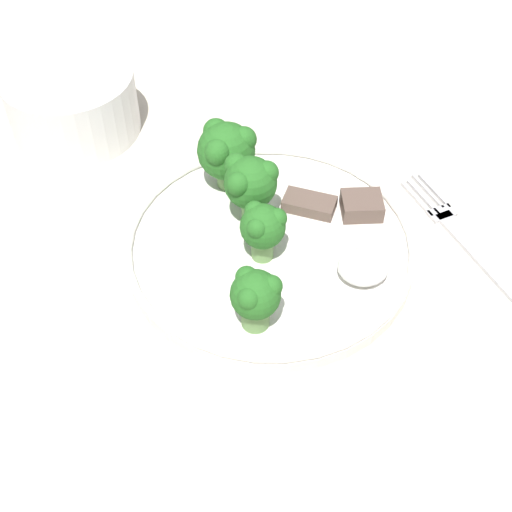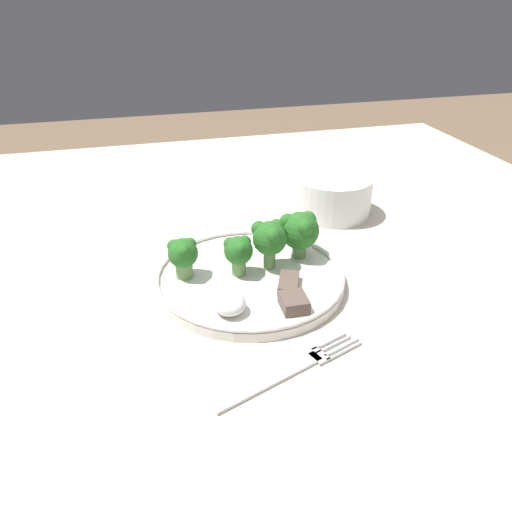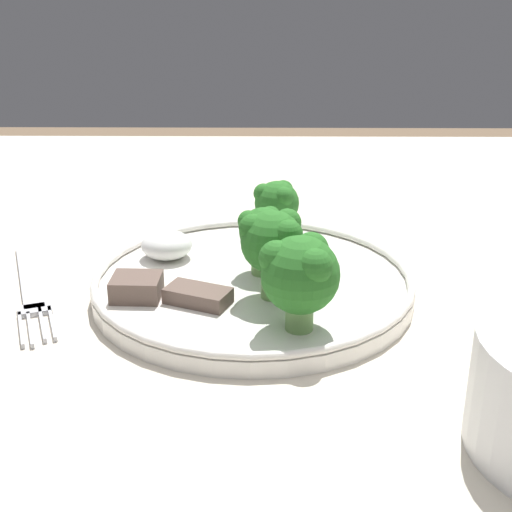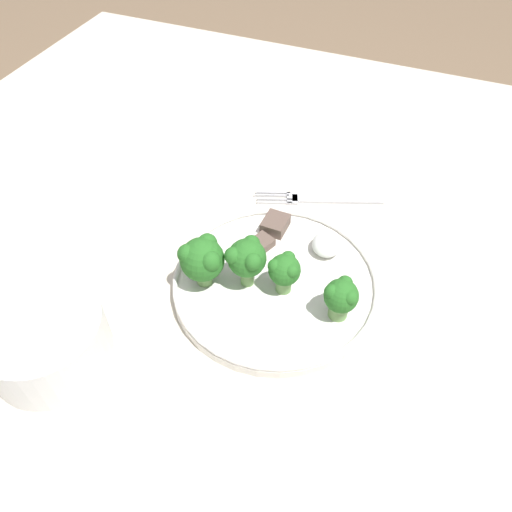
# 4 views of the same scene
# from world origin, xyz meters

# --- Properties ---
(table) EXTENTS (1.27, 1.18, 0.74)m
(table) POSITION_xyz_m (0.00, 0.00, 0.66)
(table) COLOR beige
(table) RESTS_ON ground_plane
(dinner_plate) EXTENTS (0.24, 0.24, 0.02)m
(dinner_plate) POSITION_xyz_m (0.02, -0.06, 0.75)
(dinner_plate) COLOR white
(dinner_plate) RESTS_ON table
(fork) EXTENTS (0.08, 0.17, 0.00)m
(fork) POSITION_xyz_m (0.20, -0.07, 0.74)
(fork) COLOR silver
(fork) RESTS_ON table
(cream_bowl) EXTENTS (0.13, 0.13, 0.06)m
(cream_bowl) POSITION_xyz_m (-0.15, 0.12, 0.77)
(cream_bowl) COLOR white
(cream_bowl) RESTS_ON table
(broccoli_floret_near_rim_left) EXTENTS (0.05, 0.04, 0.07)m
(broccoli_floret_near_rim_left) POSITION_xyz_m (0.01, -0.03, 0.80)
(broccoli_floret_near_rim_left) COLOR #709E56
(broccoli_floret_near_rim_left) RESTS_ON dinner_plate
(broccoli_floret_center_left) EXTENTS (0.04, 0.04, 0.05)m
(broccoli_floret_center_left) POSITION_xyz_m (0.01, -0.14, 0.79)
(broccoli_floret_center_left) COLOR #709E56
(broccoli_floret_center_left) RESTS_ON dinner_plate
(broccoli_floret_back_left) EXTENTS (0.04, 0.04, 0.05)m
(broccoli_floret_back_left) POSITION_xyz_m (0.02, -0.08, 0.79)
(broccoli_floret_back_left) COLOR #709E56
(broccoli_floret_back_left) RESTS_ON dinner_plate
(broccoli_floret_front_left) EXTENTS (0.05, 0.05, 0.07)m
(broccoli_floret_front_left) POSITION_xyz_m (-0.01, 0.02, 0.79)
(broccoli_floret_front_left) COLOR #709E56
(broccoli_floret_front_left) RESTS_ON dinner_plate
(meat_slice_front_slice) EXTENTS (0.04, 0.03, 0.02)m
(meat_slice_front_slice) POSITION_xyz_m (0.11, -0.03, 0.76)
(meat_slice_front_slice) COLOR brown
(meat_slice_front_slice) RESTS_ON dinner_plate
(meat_slice_middle_slice) EXTENTS (0.05, 0.04, 0.01)m
(meat_slice_middle_slice) POSITION_xyz_m (0.06, -0.02, 0.76)
(meat_slice_middle_slice) COLOR brown
(meat_slice_middle_slice) RESTS_ON dinner_plate
(sauce_dollop) EXTENTS (0.04, 0.04, 0.02)m
(sauce_dollop) POSITION_xyz_m (0.10, -0.10, 0.76)
(sauce_dollop) COLOR white
(sauce_dollop) RESTS_ON dinner_plate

